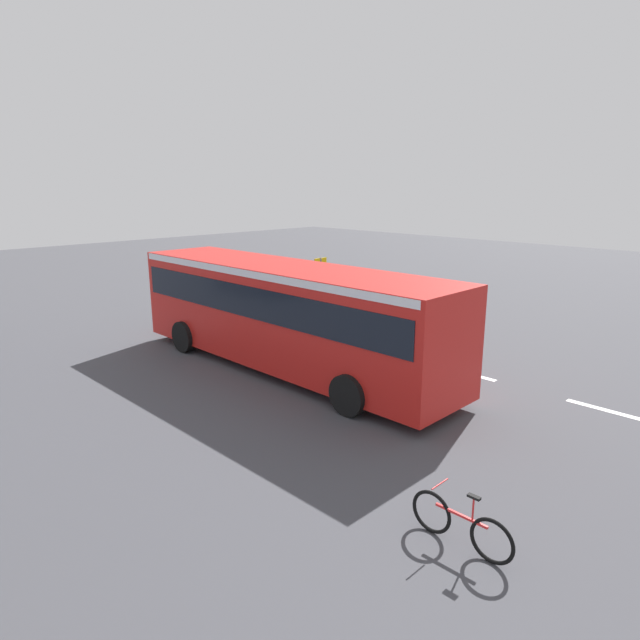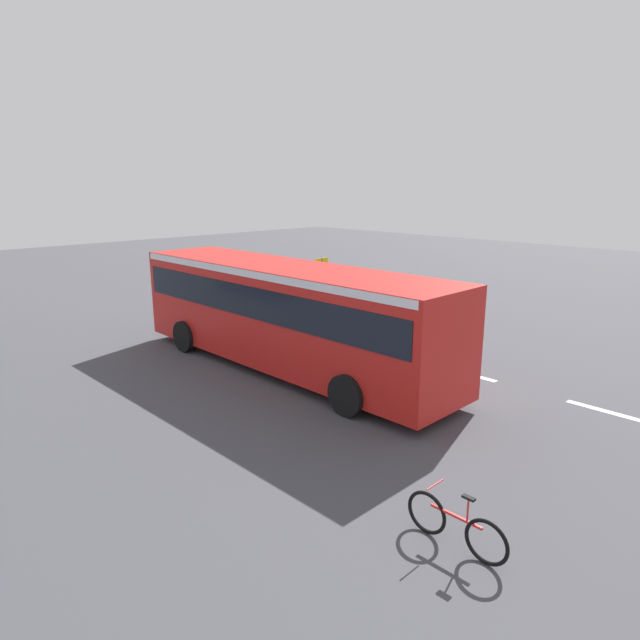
# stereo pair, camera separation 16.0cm
# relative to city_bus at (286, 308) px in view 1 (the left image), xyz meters

# --- Properties ---
(ground) EXTENTS (80.00, 80.00, 0.00)m
(ground) POSITION_rel_city_bus_xyz_m (-0.06, -0.19, -1.88)
(ground) COLOR #424247
(city_bus) EXTENTS (11.54, 2.85, 3.15)m
(city_bus) POSITION_rel_city_bus_xyz_m (0.00, 0.00, 0.00)
(city_bus) COLOR red
(city_bus) RESTS_ON ground
(bicycle_red) EXTENTS (1.77, 0.44, 0.96)m
(bicycle_red) POSITION_rel_city_bus_xyz_m (-8.24, 3.76, -1.51)
(bicycle_red) COLOR black
(bicycle_red) RESTS_ON ground
(traffic_sign) EXTENTS (0.08, 0.60, 2.80)m
(traffic_sign) POSITION_rel_city_bus_xyz_m (2.27, -3.75, 0.01)
(traffic_sign) COLOR slate
(traffic_sign) RESTS_ON ground
(lane_dash_leftmost) EXTENTS (2.00, 0.20, 0.01)m
(lane_dash_leftmost) POSITION_rel_city_bus_xyz_m (-8.06, -3.46, -1.88)
(lane_dash_leftmost) COLOR silver
(lane_dash_leftmost) RESTS_ON ground
(lane_dash_left) EXTENTS (2.00, 0.20, 0.01)m
(lane_dash_left) POSITION_rel_city_bus_xyz_m (-4.06, -3.46, -1.88)
(lane_dash_left) COLOR silver
(lane_dash_left) RESTS_ON ground
(lane_dash_centre) EXTENTS (2.00, 0.20, 0.01)m
(lane_dash_centre) POSITION_rel_city_bus_xyz_m (-0.06, -3.46, -1.88)
(lane_dash_centre) COLOR silver
(lane_dash_centre) RESTS_ON ground
(lane_dash_right) EXTENTS (2.00, 0.20, 0.01)m
(lane_dash_right) POSITION_rel_city_bus_xyz_m (3.94, -3.46, -1.88)
(lane_dash_right) COLOR silver
(lane_dash_right) RESTS_ON ground
(lane_dash_rightmost) EXTENTS (2.00, 0.20, 0.01)m
(lane_dash_rightmost) POSITION_rel_city_bus_xyz_m (7.94, -3.46, -1.88)
(lane_dash_rightmost) COLOR silver
(lane_dash_rightmost) RESTS_ON ground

